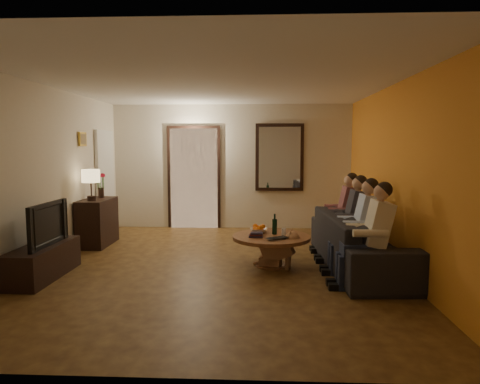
{
  "coord_description": "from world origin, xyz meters",
  "views": [
    {
      "loc": [
        0.59,
        -5.99,
        1.71
      ],
      "look_at": [
        0.3,
        0.3,
        1.05
      ],
      "focal_mm": 32.0,
      "sensor_mm": 36.0,
      "label": 1
    }
  ],
  "objects_px": {
    "dresser": "(97,222)",
    "dog": "(277,248)",
    "person_a": "(373,240)",
    "person_c": "(351,222)",
    "table_lamp": "(91,185)",
    "person_b": "(361,230)",
    "laptop": "(279,239)",
    "tv_stand": "(43,261)",
    "person_d": "(343,216)",
    "bowl": "(259,230)",
    "wine_bottle": "(275,224)",
    "sofa": "(363,242)",
    "tv": "(41,224)",
    "coffee_table": "(271,251)"
  },
  "relations": [
    {
      "from": "dresser",
      "to": "dog",
      "type": "xyz_separation_m",
      "value": [
        3.1,
        -1.29,
        -0.13
      ]
    },
    {
      "from": "person_a",
      "to": "dog",
      "type": "relative_size",
      "value": 2.14
    },
    {
      "from": "person_a",
      "to": "person_c",
      "type": "bearing_deg",
      "value": 90.0
    },
    {
      "from": "table_lamp",
      "to": "person_b",
      "type": "bearing_deg",
      "value": -17.43
    },
    {
      "from": "dresser",
      "to": "laptop",
      "type": "distance_m",
      "value": 3.46
    },
    {
      "from": "tv_stand",
      "to": "person_c",
      "type": "relative_size",
      "value": 1.09
    },
    {
      "from": "person_d",
      "to": "person_b",
      "type": "bearing_deg",
      "value": -90.0
    },
    {
      "from": "person_a",
      "to": "person_d",
      "type": "height_order",
      "value": "same"
    },
    {
      "from": "person_d",
      "to": "bowl",
      "type": "height_order",
      "value": "person_d"
    },
    {
      "from": "person_a",
      "to": "wine_bottle",
      "type": "height_order",
      "value": "person_a"
    },
    {
      "from": "table_lamp",
      "to": "dog",
      "type": "relative_size",
      "value": 0.96
    },
    {
      "from": "person_d",
      "to": "bowl",
      "type": "distance_m",
      "value": 1.53
    },
    {
      "from": "wine_bottle",
      "to": "bowl",
      "type": "bearing_deg",
      "value": 152.45
    },
    {
      "from": "sofa",
      "to": "bowl",
      "type": "relative_size",
      "value": 10.03
    },
    {
      "from": "tv",
      "to": "person_c",
      "type": "height_order",
      "value": "person_c"
    },
    {
      "from": "table_lamp",
      "to": "bowl",
      "type": "bearing_deg",
      "value": -15.59
    },
    {
      "from": "person_b",
      "to": "laptop",
      "type": "bearing_deg",
      "value": 178.43
    },
    {
      "from": "bowl",
      "to": "laptop",
      "type": "relative_size",
      "value": 0.79
    },
    {
      "from": "dresser",
      "to": "bowl",
      "type": "xyz_separation_m",
      "value": [
        2.83,
        -1.01,
        0.08
      ]
    },
    {
      "from": "table_lamp",
      "to": "laptop",
      "type": "height_order",
      "value": "table_lamp"
    },
    {
      "from": "table_lamp",
      "to": "coffee_table",
      "type": "height_order",
      "value": "table_lamp"
    },
    {
      "from": "person_d",
      "to": "bowl",
      "type": "bearing_deg",
      "value": -153.99
    },
    {
      "from": "tv",
      "to": "bowl",
      "type": "height_order",
      "value": "tv"
    },
    {
      "from": "dresser",
      "to": "coffee_table",
      "type": "distance_m",
      "value": 3.26
    },
    {
      "from": "dresser",
      "to": "person_c",
      "type": "distance_m",
      "value": 4.31
    },
    {
      "from": "tv_stand",
      "to": "person_d",
      "type": "xyz_separation_m",
      "value": [
        4.2,
        1.56,
        0.38
      ]
    },
    {
      "from": "person_c",
      "to": "bowl",
      "type": "bearing_deg",
      "value": -177.08
    },
    {
      "from": "person_a",
      "to": "sofa",
      "type": "bearing_deg",
      "value": 83.66
    },
    {
      "from": "bowl",
      "to": "tv",
      "type": "bearing_deg",
      "value": -162.47
    },
    {
      "from": "tv_stand",
      "to": "wine_bottle",
      "type": "height_order",
      "value": "wine_bottle"
    },
    {
      "from": "dog",
      "to": "tv",
      "type": "bearing_deg",
      "value": -152.29
    },
    {
      "from": "coffee_table",
      "to": "wine_bottle",
      "type": "relative_size",
      "value": 3.59
    },
    {
      "from": "wine_bottle",
      "to": "laptop",
      "type": "bearing_deg",
      "value": -82.5
    },
    {
      "from": "dresser",
      "to": "person_b",
      "type": "relative_size",
      "value": 0.76
    },
    {
      "from": "wine_bottle",
      "to": "person_c",
      "type": "bearing_deg",
      "value": 9.44
    },
    {
      "from": "sofa",
      "to": "person_d",
      "type": "relative_size",
      "value": 2.17
    },
    {
      "from": "person_a",
      "to": "person_b",
      "type": "bearing_deg",
      "value": 90.0
    },
    {
      "from": "tv",
      "to": "table_lamp",
      "type": "bearing_deg",
      "value": 0.0
    },
    {
      "from": "tv",
      "to": "sofa",
      "type": "xyz_separation_m",
      "value": [
        4.3,
        0.66,
        -0.34
      ]
    },
    {
      "from": "coffee_table",
      "to": "bowl",
      "type": "xyz_separation_m",
      "value": [
        -0.18,
        0.22,
        0.26
      ]
    },
    {
      "from": "dresser",
      "to": "coffee_table",
      "type": "relative_size",
      "value": 0.82
    },
    {
      "from": "wine_bottle",
      "to": "table_lamp",
      "type": "bearing_deg",
      "value": 163.45
    },
    {
      "from": "person_a",
      "to": "coffee_table",
      "type": "height_order",
      "value": "person_a"
    },
    {
      "from": "person_c",
      "to": "wine_bottle",
      "type": "relative_size",
      "value": 3.87
    },
    {
      "from": "dog",
      "to": "table_lamp",
      "type": "bearing_deg",
      "value": 177.42
    },
    {
      "from": "tv",
      "to": "dog",
      "type": "bearing_deg",
      "value": -78.77
    },
    {
      "from": "laptop",
      "to": "coffee_table",
      "type": "bearing_deg",
      "value": 74.54
    },
    {
      "from": "tv",
      "to": "wine_bottle",
      "type": "distance_m",
      "value": 3.16
    },
    {
      "from": "sofa",
      "to": "person_a",
      "type": "xyz_separation_m",
      "value": [
        -0.1,
        -0.9,
        0.22
      ]
    },
    {
      "from": "tv_stand",
      "to": "sofa",
      "type": "bearing_deg",
      "value": 8.78
    }
  ]
}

